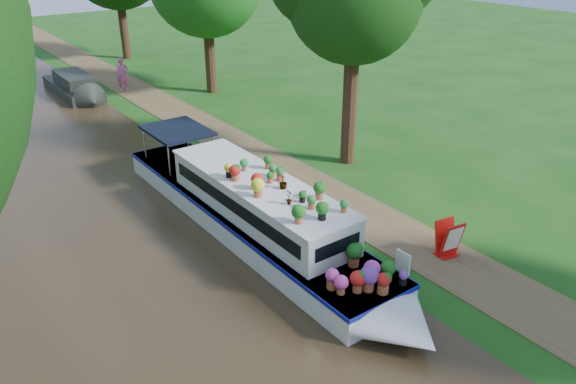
{
  "coord_description": "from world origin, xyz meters",
  "views": [
    {
      "loc": [
        -10.15,
        -12.07,
        8.49
      ],
      "look_at": [
        -1.31,
        -0.03,
        1.3
      ],
      "focal_mm": 35.0,
      "sensor_mm": 36.0,
      "label": 1
    }
  ],
  "objects_px": {
    "pedestrian_pink": "(123,75)",
    "sandwich_board": "(449,240)",
    "second_boat": "(75,87)",
    "plant_boat": "(259,213)"
  },
  "relations": [
    {
      "from": "second_boat",
      "to": "sandwich_board",
      "type": "bearing_deg",
      "value": -81.29
    },
    {
      "from": "second_boat",
      "to": "plant_boat",
      "type": "bearing_deg",
      "value": -90.85
    },
    {
      "from": "sandwich_board",
      "to": "pedestrian_pink",
      "type": "distance_m",
      "value": 21.75
    },
    {
      "from": "plant_boat",
      "to": "pedestrian_pink",
      "type": "relative_size",
      "value": 7.32
    },
    {
      "from": "plant_boat",
      "to": "sandwich_board",
      "type": "height_order",
      "value": "plant_boat"
    },
    {
      "from": "plant_boat",
      "to": "sandwich_board",
      "type": "relative_size",
      "value": 12.9
    },
    {
      "from": "sandwich_board",
      "to": "pedestrian_pink",
      "type": "bearing_deg",
      "value": 101.73
    },
    {
      "from": "pedestrian_pink",
      "to": "sandwich_board",
      "type": "bearing_deg",
      "value": -70.11
    },
    {
      "from": "sandwich_board",
      "to": "second_boat",
      "type": "bearing_deg",
      "value": 107.73
    },
    {
      "from": "plant_boat",
      "to": "second_boat",
      "type": "distance_m",
      "value": 18.61
    }
  ]
}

